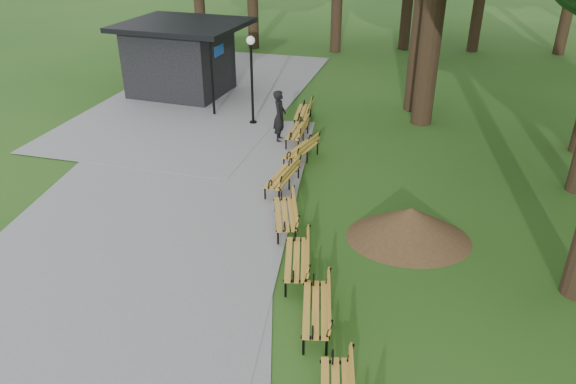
# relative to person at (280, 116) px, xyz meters

# --- Properties ---
(ground) EXTENTS (100.00, 100.00, 0.00)m
(ground) POSITION_rel_person_xyz_m (0.96, -8.92, -0.95)
(ground) COLOR #255117
(ground) RESTS_ON ground
(path) EXTENTS (12.00, 38.00, 0.06)m
(path) POSITION_rel_person_xyz_m (-3.04, -5.92, -0.92)
(path) COLOR gray
(path) RESTS_ON ground
(person) EXTENTS (0.47, 0.70, 1.89)m
(person) POSITION_rel_person_xyz_m (0.00, 0.00, 0.00)
(person) COLOR black
(person) RESTS_ON ground
(kiosk) EXTENTS (6.04, 5.55, 3.21)m
(kiosk) POSITION_rel_person_xyz_m (-5.05, 5.29, 0.66)
(kiosk) COLOR black
(kiosk) RESTS_ON ground
(lamp_post) EXTENTS (0.32, 0.32, 3.41)m
(lamp_post) POSITION_rel_person_xyz_m (-1.24, 1.65, 1.48)
(lamp_post) COLOR black
(lamp_post) RESTS_ON ground
(dirt_mound) EXTENTS (2.68, 2.68, 0.91)m
(dirt_mound) POSITION_rel_person_xyz_m (4.02, -6.33, -0.49)
(dirt_mound) COLOR #47301C
(dirt_mound) RESTS_ON ground
(bench_2) EXTENTS (0.72, 1.92, 0.88)m
(bench_2) POSITION_rel_person_xyz_m (1.78, -9.88, -0.51)
(bench_2) COLOR gold
(bench_2) RESTS_ON ground
(bench_3) EXTENTS (0.75, 1.93, 0.88)m
(bench_3) POSITION_rel_person_xyz_m (1.26, -8.17, -0.51)
(bench_3) COLOR gold
(bench_3) RESTS_ON ground
(bench_4) EXTENTS (0.92, 1.98, 0.88)m
(bench_4) POSITION_rel_person_xyz_m (0.79, -6.12, -0.51)
(bench_4) COLOR gold
(bench_4) RESTS_ON ground
(bench_5) EXTENTS (1.12, 2.00, 0.88)m
(bench_5) POSITION_rel_person_xyz_m (0.49, -3.88, -0.51)
(bench_5) COLOR gold
(bench_5) RESTS_ON ground
(bench_6) EXTENTS (1.30, 2.00, 0.88)m
(bench_6) POSITION_rel_person_xyz_m (0.91, -1.82, -0.51)
(bench_6) COLOR gold
(bench_6) RESTS_ON ground
(bench_7) EXTENTS (0.90, 1.97, 0.88)m
(bench_7) POSITION_rel_person_xyz_m (0.64, -0.09, -0.51)
(bench_7) COLOR gold
(bench_7) RESTS_ON ground
(bench_8) EXTENTS (0.74, 1.93, 0.88)m
(bench_8) POSITION_rel_person_xyz_m (0.71, 1.94, -0.51)
(bench_8) COLOR gold
(bench_8) RESTS_ON ground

